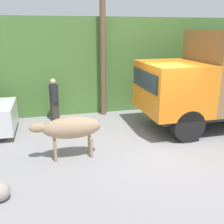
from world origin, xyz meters
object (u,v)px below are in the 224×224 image
(brown_cow, at_px, (70,128))
(roadside_rock, at_px, (0,192))
(utility_pole, at_px, (103,40))
(pedestrian_on_hill, at_px, (54,98))

(brown_cow, height_order, roadside_rock, brown_cow)
(utility_pole, relative_size, roadside_rock, 14.40)
(brown_cow, xyz_separation_m, roadside_rock, (-1.62, -1.60, -0.65))
(brown_cow, height_order, utility_pole, utility_pole)
(pedestrian_on_hill, bearing_deg, brown_cow, 67.16)
(pedestrian_on_hill, bearing_deg, roadside_rock, 46.57)
(brown_cow, relative_size, roadside_rock, 4.75)
(utility_pole, bearing_deg, brown_cow, -115.36)
(pedestrian_on_hill, distance_m, roadside_rock, 5.07)
(utility_pole, distance_m, roadside_rock, 6.76)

